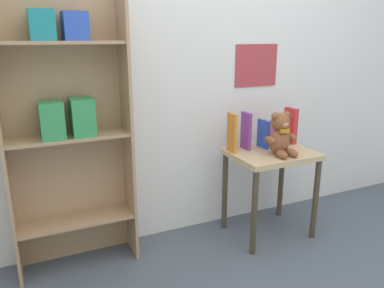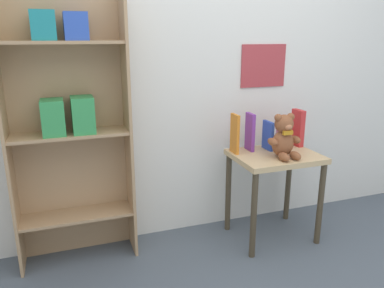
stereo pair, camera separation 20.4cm
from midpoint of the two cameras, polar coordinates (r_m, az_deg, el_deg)
The scene contains 9 objects.
wall_back at distance 2.65m, azimuth 0.04°, elevation 13.15°, with size 4.80×0.07×2.50m.
bookshelf_side at distance 2.32m, azimuth -20.99°, elevation 3.24°, with size 0.71×0.24×1.65m.
display_table at distance 2.65m, azimuth 9.78°, elevation -3.41°, with size 0.57×0.44×0.62m.
teddy_bear at distance 2.53m, azimuth 11.13°, elevation 1.26°, with size 0.22×0.20×0.29m.
book_standing_orange at distance 2.55m, azimuth 3.84°, elevation 1.68°, with size 0.02×0.11×0.27m, color orange.
book_standing_purple at distance 2.63m, azimuth 6.05°, elevation 2.00°, with size 0.02×0.11×0.26m, color purple.
book_standing_blue at distance 2.68m, azimuth 8.68°, elevation 1.52°, with size 0.02×0.12×0.20m, color #2D51B7.
book_standing_pink at distance 2.76m, azimuth 10.72°, elevation 1.67°, with size 0.03×0.12×0.18m, color #D17093.
book_standing_red at distance 2.83m, azimuth 12.80°, elevation 2.72°, with size 0.04×0.11×0.26m, color red.
Camera 1 is at (-1.19, -0.89, 1.39)m, focal length 35.00 mm.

